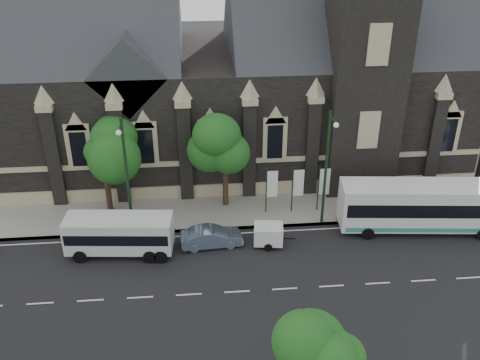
{
  "coord_description": "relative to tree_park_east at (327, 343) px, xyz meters",
  "views": [
    {
      "loc": [
        0.77,
        -26.42,
        22.09
      ],
      "look_at": [
        3.73,
        6.0,
        4.68
      ],
      "focal_mm": 40.58,
      "sensor_mm": 36.0,
      "label": 1
    }
  ],
  "objects": [
    {
      "name": "sedan",
      "position": [
        -4.52,
        14.48,
        -3.91
      ],
      "size": [
        4.44,
        1.87,
        1.43
      ],
      "primitive_type": "imported",
      "rotation": [
        0.0,
        0.0,
        1.66
      ],
      "color": "slate",
      "rests_on": "ground"
    },
    {
      "name": "ground",
      "position": [
        -6.18,
        9.32,
        -4.62
      ],
      "size": [
        160.0,
        160.0,
        0.0
      ],
      "primitive_type": "plane",
      "color": "black",
      "rests_on": "ground"
    },
    {
      "name": "street_lamp_near",
      "position": [
        3.82,
        16.42,
        0.49
      ],
      "size": [
        0.36,
        1.88,
        9.0
      ],
      "color": "#16331A",
      "rests_on": "ground"
    },
    {
      "name": "tour_coach",
      "position": [
        11.19,
        15.13,
        -2.61
      ],
      "size": [
        12.83,
        3.93,
        3.69
      ],
      "rotation": [
        0.0,
        0.0,
        -0.1
      ],
      "color": "silver",
      "rests_on": "ground"
    },
    {
      "name": "banner_flag_right",
      "position": [
        4.11,
        18.32,
        -2.24
      ],
      "size": [
        0.9,
        0.1,
        4.0
      ],
      "color": "#16331A",
      "rests_on": "ground"
    },
    {
      "name": "banner_flag_center",
      "position": [
        2.11,
        18.32,
        -2.24
      ],
      "size": [
        0.9,
        0.1,
        4.0
      ],
      "color": "#16331A",
      "rests_on": "ground"
    },
    {
      "name": "sidewalk",
      "position": [
        -6.18,
        18.82,
        -4.54
      ],
      "size": [
        80.0,
        5.0,
        0.15
      ],
      "primitive_type": "cube",
      "color": "gray",
      "rests_on": "ground"
    },
    {
      "name": "tree_walk_left",
      "position": [
        -11.97,
        20.03,
        1.12
      ],
      "size": [
        3.91,
        3.91,
        7.64
      ],
      "color": "black",
      "rests_on": "ground"
    },
    {
      "name": "banner_flag_left",
      "position": [
        0.11,
        18.32,
        -2.24
      ],
      "size": [
        0.9,
        0.1,
        4.0
      ],
      "color": "#16331A",
      "rests_on": "ground"
    },
    {
      "name": "street_lamp_mid",
      "position": [
        -10.18,
        16.42,
        0.49
      ],
      "size": [
        0.36,
        1.88,
        9.0
      ],
      "color": "#16331A",
      "rests_on": "ground"
    },
    {
      "name": "box_trailer",
      "position": [
        -0.55,
        14.22,
        -3.74
      ],
      "size": [
        2.99,
        1.77,
        1.55
      ],
      "rotation": [
        0.0,
        0.0,
        -0.14
      ],
      "color": "silver",
      "rests_on": "ground"
    },
    {
      "name": "tree_park_east",
      "position": [
        0.0,
        0.0,
        0.0
      ],
      "size": [
        3.4,
        3.4,
        6.28
      ],
      "color": "black",
      "rests_on": "ground"
    },
    {
      "name": "shuttle_bus",
      "position": [
        -10.75,
        14.2,
        -3.01
      ],
      "size": [
        7.38,
        3.13,
        2.78
      ],
      "rotation": [
        0.0,
        0.0,
        -0.1
      ],
      "color": "silver",
      "rests_on": "ground"
    },
    {
      "name": "tree_walk_right",
      "position": [
        -2.96,
        20.04,
        1.2
      ],
      "size": [
        4.08,
        4.08,
        7.8
      ],
      "color": "black",
      "rests_on": "ground"
    },
    {
      "name": "museum",
      "position": [
        -1.06,
        28.1,
        3.55
      ],
      "size": [
        40.0,
        17.7,
        29.9
      ],
      "color": "black",
      "rests_on": "ground"
    }
  ]
}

